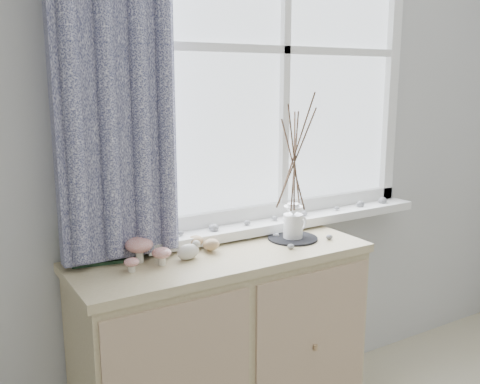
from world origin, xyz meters
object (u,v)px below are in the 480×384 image
Objects in this scene: botanical_book at (108,236)px; toadstool_cluster at (143,249)px; sideboard at (224,352)px; twig_pitcher at (295,155)px.

toadstool_cluster is at bearing -24.81° from botanical_book.
botanical_book reaches higher than sideboard.
toadstool_cluster is 0.73m from twig_pitcher.
twig_pitcher is at bearing 1.53° from sideboard.
botanical_book is 0.47× the size of twig_pitcher.
botanical_book is 0.14m from toadstool_cluster.
twig_pitcher reaches higher than botanical_book.
toadstool_cluster is (-0.31, 0.04, 0.48)m from sideboard.
sideboard is 0.58m from toadstool_cluster.
toadstool_cluster reaches higher than sideboard.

